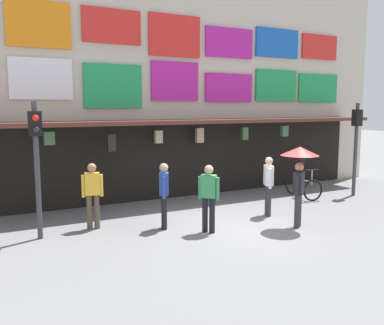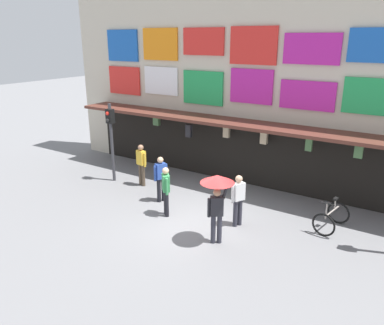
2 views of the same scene
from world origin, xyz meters
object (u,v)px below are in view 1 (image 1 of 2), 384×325
at_px(pedestrian_in_purple, 209,195).
at_px(pedestrian_with_umbrella, 299,164).
at_px(traffic_light_far, 356,134).
at_px(pedestrian_in_green, 164,192).
at_px(bicycle_parked, 304,186).
at_px(pedestrian_in_white, 268,183).
at_px(traffic_light_near, 36,148).
at_px(pedestrian_in_blue, 93,192).

bearing_deg(pedestrian_in_purple, pedestrian_with_umbrella, -16.31).
height_order(traffic_light_far, pedestrian_in_green, traffic_light_far).
relative_size(bicycle_parked, pedestrian_with_umbrella, 0.61).
relative_size(pedestrian_in_purple, pedestrian_in_white, 1.00).
bearing_deg(pedestrian_in_purple, bicycle_parked, 21.86).
distance_m(pedestrian_with_umbrella, pedestrian_in_white, 1.46).
xyz_separation_m(bicycle_parked, pedestrian_with_umbrella, (-2.58, -2.60, 1.25)).
bearing_deg(pedestrian_in_purple, pedestrian_in_green, 135.46).
height_order(traffic_light_near, pedestrian_in_green, traffic_light_near).
relative_size(traffic_light_far, pedestrian_in_blue, 1.90).
height_order(bicycle_parked, pedestrian_in_blue, pedestrian_in_blue).
distance_m(pedestrian_in_green, pedestrian_in_blue, 1.80).
distance_m(pedestrian_in_blue, pedestrian_with_umbrella, 5.27).
height_order(bicycle_parked, pedestrian_in_white, pedestrian_in_white).
height_order(traffic_light_near, bicycle_parked, traffic_light_near).
height_order(pedestrian_in_purple, pedestrian_with_umbrella, pedestrian_with_umbrella).
height_order(pedestrian_in_green, pedestrian_in_purple, same).
distance_m(pedestrian_in_purple, pedestrian_in_white, 2.39).
distance_m(pedestrian_in_blue, pedestrian_in_purple, 2.93).
height_order(traffic_light_near, traffic_light_far, same).
bearing_deg(traffic_light_far, pedestrian_in_green, -175.17).
relative_size(pedestrian_in_blue, pedestrian_in_purple, 1.00).
xyz_separation_m(pedestrian_in_purple, pedestrian_with_umbrella, (2.26, -0.66, 0.69)).
bearing_deg(pedestrian_in_purple, traffic_light_far, 12.23).
bearing_deg(pedestrian_in_blue, bicycle_parked, 2.31).
height_order(bicycle_parked, pedestrian_in_green, pedestrian_in_green).
distance_m(traffic_light_near, bicycle_parked, 8.77).
height_order(pedestrian_in_blue, pedestrian_in_purple, same).
xyz_separation_m(pedestrian_in_blue, pedestrian_in_purple, (2.42, -1.65, 0.00)).
height_order(pedestrian_in_green, pedestrian_in_white, same).
height_order(pedestrian_in_blue, pedestrian_in_white, same).
relative_size(pedestrian_in_green, pedestrian_in_blue, 1.00).
bearing_deg(traffic_light_far, pedestrian_with_umbrella, -154.45).
height_order(traffic_light_near, pedestrian_with_umbrella, traffic_light_near).
bearing_deg(traffic_light_far, pedestrian_in_blue, 178.73).
relative_size(traffic_light_near, bicycle_parked, 2.53).
distance_m(traffic_light_far, pedestrian_in_purple, 6.94).
distance_m(bicycle_parked, pedestrian_in_white, 2.91).
bearing_deg(pedestrian_in_white, pedestrian_in_green, 176.49).
relative_size(traffic_light_near, pedestrian_in_green, 1.90).
distance_m(bicycle_parked, pedestrian_with_umbrella, 3.87).
relative_size(traffic_light_near, pedestrian_in_purple, 1.90).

